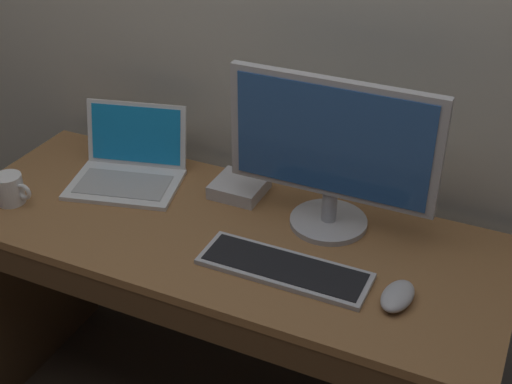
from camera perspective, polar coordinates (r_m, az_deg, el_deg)
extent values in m
cube|color=olive|center=(1.84, -2.83, -3.36)|extent=(1.51, 0.59, 0.03)
cube|color=#4E351E|center=(2.43, -18.14, -6.32)|extent=(0.05, 0.54, 0.73)
cube|color=#4E351E|center=(1.69, -7.19, -9.82)|extent=(1.45, 0.02, 0.08)
cube|color=white|center=(2.05, -10.80, 0.61)|extent=(0.36, 0.29, 0.01)
cube|color=#ACACAC|center=(2.03, -10.93, 0.64)|extent=(0.29, 0.20, 0.00)
cube|color=white|center=(2.10, -9.87, 4.75)|extent=(0.31, 0.13, 0.19)
cube|color=#198CD8|center=(2.10, -9.92, 4.72)|extent=(0.28, 0.11, 0.17)
cylinder|color=#B7B7BC|center=(1.85, 6.02, -2.46)|extent=(0.21, 0.21, 0.02)
cylinder|color=#B7B7BC|center=(1.83, 6.11, -1.08)|extent=(0.04, 0.04, 0.09)
cube|color=#B7B7BC|center=(1.71, 6.34, 4.40)|extent=(0.55, 0.03, 0.32)
cube|color=#28569E|center=(1.70, 6.18, 4.19)|extent=(0.50, 0.00, 0.28)
cube|color=#BCBCC1|center=(1.68, 2.35, -6.36)|extent=(0.42, 0.14, 0.01)
cube|color=black|center=(1.68, 2.35, -6.16)|extent=(0.40, 0.11, 0.00)
ellipsoid|color=#B7B7BC|center=(1.62, 11.65, -8.43)|extent=(0.08, 0.13, 0.04)
cube|color=silver|center=(1.97, -1.39, 0.41)|extent=(0.14, 0.14, 0.04)
cylinder|color=white|center=(2.04, -19.74, 0.24)|extent=(0.08, 0.08, 0.09)
torus|color=white|center=(2.00, -18.69, 0.02)|extent=(0.05, 0.01, 0.05)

